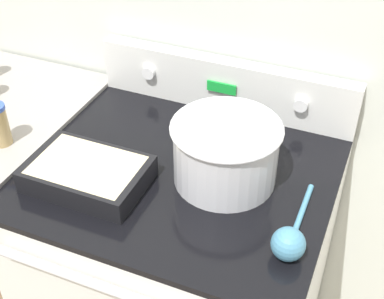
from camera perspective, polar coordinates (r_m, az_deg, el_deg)
name	(u,v)px	position (r m, az deg, el deg)	size (l,w,h in m)	color
kitchen_wall	(235,10)	(1.57, 4.62, 14.63)	(8.00, 0.05, 2.50)	silver
stove_range	(184,284)	(1.76, -0.85, -14.19)	(0.79, 0.73, 0.95)	silver
control_panel	(225,85)	(1.62, 3.55, 6.88)	(0.79, 0.07, 0.16)	silver
side_counter	(19,227)	(2.01, -17.94, -7.89)	(0.48, 0.70, 0.97)	#896B4C
mixing_bowl	(226,150)	(1.33, 3.61, -0.05)	(0.28, 0.28, 0.17)	silver
casserole_dish	(88,173)	(1.38, -11.08, -2.44)	(0.30, 0.20, 0.06)	black
ladle	(289,241)	(1.20, 10.35, -9.62)	(0.08, 0.28, 0.08)	teal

